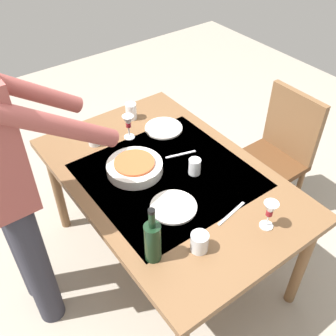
{
  "coord_description": "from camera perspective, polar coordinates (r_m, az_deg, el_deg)",
  "views": [
    {
      "loc": [
        -1.25,
        0.92,
        2.12
      ],
      "look_at": [
        0.0,
        0.0,
        0.78
      ],
      "focal_mm": 41.88,
      "sensor_mm": 36.0,
      "label": 1
    }
  ],
  "objects": [
    {
      "name": "ground_plane",
      "position": [
        2.63,
        -0.0,
        -12.99
      ],
      "size": [
        6.0,
        6.0,
        0.0
      ],
      "primitive_type": "plane",
      "color": "#9E9384"
    },
    {
      "name": "dining_table",
      "position": [
        2.13,
        -0.0,
        -2.48
      ],
      "size": [
        1.46,
        0.96,
        0.73
      ],
      "color": "brown",
      "rests_on": "ground_plane"
    },
    {
      "name": "chair_near",
      "position": [
        2.67,
        15.71,
        2.57
      ],
      "size": [
        0.4,
        0.4,
        0.91
      ],
      "color": "#523019",
      "rests_on": "ground_plane"
    },
    {
      "name": "person_server",
      "position": [
        1.86,
        -22.57,
        -1.5
      ],
      "size": [
        0.42,
        0.61,
        1.69
      ],
      "color": "#2D2D38",
      "rests_on": "ground_plane"
    },
    {
      "name": "wine_bottle",
      "position": [
        1.64,
        -2.24,
        -10.53
      ],
      "size": [
        0.07,
        0.07,
        0.3
      ],
      "color": "black",
      "rests_on": "dining_table"
    },
    {
      "name": "wine_glass_left",
      "position": [
        2.29,
        -5.8,
        6.56
      ],
      "size": [
        0.07,
        0.07,
        0.15
      ],
      "color": "white",
      "rests_on": "dining_table"
    },
    {
      "name": "wine_glass_right",
      "position": [
        1.81,
        14.61,
        -6.01
      ],
      "size": [
        0.07,
        0.07,
        0.15
      ],
      "color": "white",
      "rests_on": "dining_table"
    },
    {
      "name": "water_cup_near_left",
      "position": [
        2.3,
        -10.73,
        4.4
      ],
      "size": [
        0.07,
        0.07,
        0.1
      ],
      "primitive_type": "cylinder",
      "color": "silver",
      "rests_on": "dining_table"
    },
    {
      "name": "water_cup_near_right",
      "position": [
        2.07,
        3.89,
        0.22
      ],
      "size": [
        0.07,
        0.07,
        0.09
      ],
      "primitive_type": "cylinder",
      "color": "silver",
      "rests_on": "dining_table"
    },
    {
      "name": "water_cup_far_left",
      "position": [
        2.49,
        -5.4,
        8.22
      ],
      "size": [
        0.07,
        0.07,
        0.1
      ],
      "primitive_type": "cylinder",
      "color": "silver",
      "rests_on": "dining_table"
    },
    {
      "name": "water_cup_far_right",
      "position": [
        1.72,
        4.59,
        -10.7
      ],
      "size": [
        0.08,
        0.08,
        0.09
      ],
      "primitive_type": "cylinder",
      "color": "silver",
      "rests_on": "dining_table"
    },
    {
      "name": "serving_bowl_pasta",
      "position": [
        2.09,
        -4.88,
        0.19
      ],
      "size": [
        0.3,
        0.3,
        0.07
      ],
      "color": "silver",
      "rests_on": "dining_table"
    },
    {
      "name": "dinner_plate_near",
      "position": [
        2.41,
        -0.64,
        5.83
      ],
      "size": [
        0.23,
        0.23,
        0.01
      ],
      "primitive_type": "cylinder",
      "color": "silver",
      "rests_on": "dining_table"
    },
    {
      "name": "dinner_plate_far",
      "position": [
        1.91,
        0.81,
        -5.67
      ],
      "size": [
        0.23,
        0.23,
        0.01
      ],
      "primitive_type": "cylinder",
      "color": "silver",
      "rests_on": "dining_table"
    },
    {
      "name": "table_knife",
      "position": [
        1.91,
        9.21,
        -6.55
      ],
      "size": [
        0.05,
        0.2,
        0.0
      ],
      "primitive_type": "cube",
      "rotation": [
        0.0,
        0.0,
        0.18
      ],
      "color": "silver",
      "rests_on": "dining_table"
    },
    {
      "name": "table_fork",
      "position": [
        2.21,
        1.86,
        1.99
      ],
      "size": [
        0.06,
        0.18,
        0.0
      ],
      "primitive_type": "cube",
      "rotation": [
        0.0,
        0.0,
        -0.28
      ],
      "color": "silver",
      "rests_on": "dining_table"
    }
  ]
}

